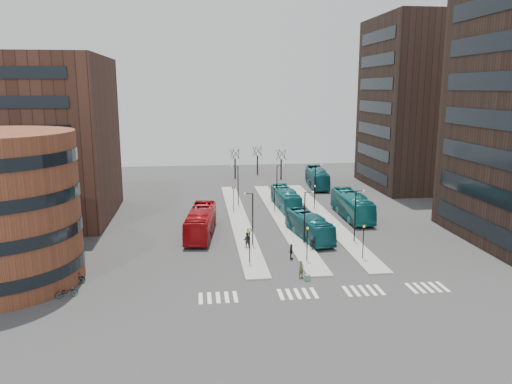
{
  "coord_description": "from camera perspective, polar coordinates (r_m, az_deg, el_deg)",
  "views": [
    {
      "loc": [
        -9.51,
        -36.45,
        17.75
      ],
      "look_at": [
        -2.28,
        24.27,
        5.0
      ],
      "focal_mm": 35.0,
      "sensor_mm": 36.0,
      "label": 1
    }
  ],
  "objects": [
    {
      "name": "bicycle_near",
      "position": [
        46.9,
        -20.82,
        -10.63
      ],
      "size": [
        1.94,
        1.16,
        0.96
      ],
      "primitive_type": "imported",
      "rotation": [
        0.0,
        0.0,
        1.87
      ],
      "color": "gray",
      "rests_on": "ground"
    },
    {
      "name": "teal_bus_a",
      "position": [
        60.52,
        6.08,
        -3.89
      ],
      "size": [
        4.08,
        10.83,
        2.95
      ],
      "primitive_type": "imported",
      "rotation": [
        0.0,
        0.0,
        0.16
      ],
      "color": "#12555D",
      "rests_on": "ground"
    },
    {
      "name": "tower_far",
      "position": [
        95.93,
        19.11,
        9.5
      ],
      "size": [
        20.12,
        20.0,
        30.0
      ],
      "color": "#2D2019",
      "rests_on": "ground"
    },
    {
      "name": "suitcase",
      "position": [
        47.79,
        5.88,
        -9.72
      ],
      "size": [
        0.57,
        0.51,
        0.58
      ],
      "primitive_type": "cube",
      "rotation": [
        0.0,
        0.0,
        0.39
      ],
      "color": "#1D51A0",
      "rests_on": "ground"
    },
    {
      "name": "traveller",
      "position": [
        48.25,
        5.18,
        -8.78
      ],
      "size": [
        0.74,
        0.68,
        1.7
      ],
      "primitive_type": "imported",
      "rotation": [
        0.0,
        0.0,
        0.58
      ],
      "color": "#4D5030",
      "rests_on": "ground"
    },
    {
      "name": "bare_trees",
      "position": [
        100.99,
        0.21,
        3.22
      ],
      "size": [
        10.97,
        8.14,
        5.9
      ],
      "color": "black",
      "rests_on": "ground"
    },
    {
      "name": "sign_poles",
      "position": [
        62.39,
        3.68,
        -2.48
      ],
      "size": [
        12.45,
        22.12,
        3.65
      ],
      "color": "black",
      "rests_on": "ground"
    },
    {
      "name": "red_bus",
      "position": [
        61.55,
        -6.33,
        -3.44
      ],
      "size": [
        4.21,
        12.2,
        3.33
      ],
      "primitive_type": "imported",
      "rotation": [
        0.0,
        0.0,
        -0.12
      ],
      "color": "#A80C12",
      "rests_on": "ground"
    },
    {
      "name": "commuter_a",
      "position": [
        56.61,
        -1.03,
        -5.51
      ],
      "size": [
        1.07,
        0.94,
        1.86
      ],
      "primitive_type": "imported",
      "rotation": [
        0.0,
        0.0,
        2.84
      ],
      "color": "black",
      "rests_on": "ground"
    },
    {
      "name": "bicycle_mid",
      "position": [
        49.54,
        -20.02,
        -9.28
      ],
      "size": [
        1.92,
        0.9,
        1.11
      ],
      "primitive_type": "imported",
      "rotation": [
        0.0,
        0.0,
        1.78
      ],
      "color": "gray",
      "rests_on": "ground"
    },
    {
      "name": "lamp_posts",
      "position": [
        67.1,
        3.79,
        -0.44
      ],
      "size": [
        14.04,
        20.24,
        6.12
      ],
      "color": "black",
      "rests_on": "ground"
    },
    {
      "name": "teal_bus_b",
      "position": [
        74.97,
        3.39,
        -0.75
      ],
      "size": [
        2.98,
        10.97,
        3.03
      ],
      "primitive_type": "imported",
      "rotation": [
        0.0,
        0.0,
        0.04
      ],
      "color": "#16686E",
      "rests_on": "ground"
    },
    {
      "name": "island_mid",
      "position": [
        69.72,
        2.94,
        -2.92
      ],
      "size": [
        2.5,
        45.0,
        0.15
      ],
      "primitive_type": "cube",
      "color": "gray",
      "rests_on": "ground"
    },
    {
      "name": "ground",
      "position": [
        41.64,
        7.28,
        -13.55
      ],
      "size": [
        160.0,
        160.0,
        0.0
      ],
      "primitive_type": "plane",
      "color": "#2D2D30",
      "rests_on": "ground"
    },
    {
      "name": "island_left",
      "position": [
        68.98,
        -1.99,
        -3.07
      ],
      "size": [
        2.5,
        45.0,
        0.15
      ],
      "primitive_type": "cube",
      "color": "gray",
      "rests_on": "ground"
    },
    {
      "name": "teal_bus_c",
      "position": [
        70.82,
        10.9,
        -1.51
      ],
      "size": [
        3.04,
        12.43,
        3.45
      ],
      "primitive_type": "imported",
      "rotation": [
        0.0,
        0.0,
        -0.01
      ],
      "color": "#156A6D",
      "rests_on": "ground"
    },
    {
      "name": "crosswalk_stripes",
      "position": [
        45.58,
        8.22,
        -11.26
      ],
      "size": [
        22.35,
        2.4,
        0.01
      ],
      "color": "silver",
      "rests_on": "ground"
    },
    {
      "name": "commuter_b",
      "position": [
        53.16,
        4.04,
        -6.81
      ],
      "size": [
        0.71,
        1.06,
        1.67
      ],
      "primitive_type": "imported",
      "rotation": [
        0.0,
        0.0,
        1.22
      ],
      "color": "black",
      "rests_on": "ground"
    },
    {
      "name": "teal_bus_d",
      "position": [
        91.86,
        6.99,
        1.62
      ],
      "size": [
        3.93,
        12.35,
        3.38
      ],
      "primitive_type": "imported",
      "rotation": [
        0.0,
        0.0,
        -0.09
      ],
      "color": "#13545F",
      "rests_on": "ground"
    },
    {
      "name": "bicycle_far",
      "position": [
        49.54,
        -20.02,
        -9.37
      ],
      "size": [
        1.93,
        1.07,
        0.96
      ],
      "primitive_type": "imported",
      "rotation": [
        0.0,
        0.0,
        1.82
      ],
      "color": "gray",
      "rests_on": "ground"
    },
    {
      "name": "island_right",
      "position": [
        70.96,
        7.73,
        -2.75
      ],
      "size": [
        2.5,
        45.0,
        0.15
      ],
      "primitive_type": "cube",
      "color": "gray",
      "rests_on": "ground"
    },
    {
      "name": "office_block",
      "position": [
        74.87,
        -25.98,
        5.42
      ],
      "size": [
        25.0,
        20.12,
        22.0
      ],
      "color": "#44281F",
      "rests_on": "ground"
    },
    {
      "name": "commuter_c",
      "position": [
        56.19,
        6.37,
        -5.9
      ],
      "size": [
        0.86,
        1.11,
        1.51
      ],
      "primitive_type": "imported",
      "rotation": [
        0.0,
        0.0,
        4.36
      ],
      "color": "black",
      "rests_on": "ground"
    }
  ]
}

